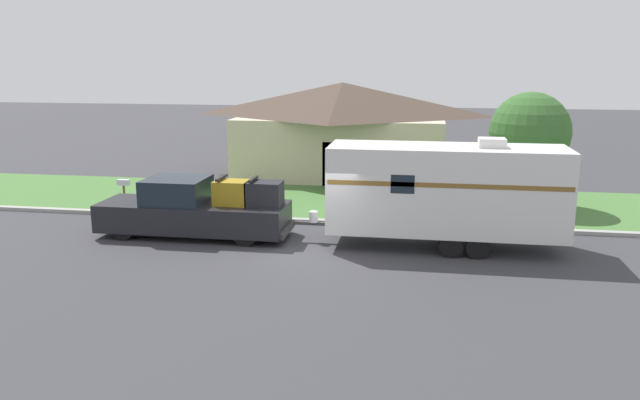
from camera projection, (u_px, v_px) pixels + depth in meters
ground_plane at (315, 255)px, 19.07m from camera, size 120.00×120.00×0.00m
curb_strip at (332, 222)px, 22.66m from camera, size 80.00×0.30×0.14m
lawn_strip at (345, 201)px, 26.19m from camera, size 80.00×7.00×0.03m
house_across_street at (342, 127)px, 31.87m from camera, size 10.96×7.24×4.69m
pickup_truck at (196, 210)px, 20.94m from camera, size 6.46×2.04×2.06m
travel_trailer at (446, 189)px, 19.42m from camera, size 8.51×2.26×3.52m
mailbox at (124, 187)px, 24.40m from camera, size 0.48×0.20×1.25m
tree_in_yard at (530, 132)px, 24.67m from camera, size 3.17×3.17×4.61m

